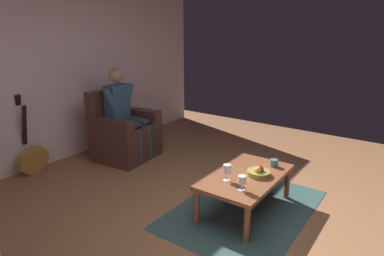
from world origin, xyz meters
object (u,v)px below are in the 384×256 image
(guitar, at_px, (33,157))
(wine_glass_far, at_px, (227,170))
(wine_glass_near, at_px, (242,181))
(candle_jar, at_px, (274,163))
(fruit_bowl, at_px, (259,172))
(coffee_table, at_px, (246,179))
(person_seated, at_px, (125,111))
(armchair, at_px, (124,134))

(guitar, bearing_deg, wine_glass_far, 102.69)
(wine_glass_near, height_order, candle_jar, wine_glass_near)
(guitar, xyz_separation_m, fruit_bowl, (-0.89, 2.79, 0.21))
(coffee_table, distance_m, wine_glass_far, 0.31)
(wine_glass_far, height_order, candle_jar, wine_glass_far)
(coffee_table, xyz_separation_m, guitar, (0.82, -2.68, -0.12))
(guitar, relative_size, fruit_bowl, 4.44)
(person_seated, xyz_separation_m, coffee_table, (0.31, 2.12, -0.36))
(wine_glass_far, height_order, fruit_bowl, wine_glass_far)
(fruit_bowl, distance_m, candle_jar, 0.32)
(wine_glass_near, height_order, wine_glass_far, wine_glass_far)
(coffee_table, bearing_deg, fruit_bowl, 120.72)
(wine_glass_near, relative_size, wine_glass_far, 0.85)
(coffee_table, relative_size, guitar, 1.05)
(person_seated, relative_size, wine_glass_near, 9.01)
(coffee_table, bearing_deg, wine_glass_far, -20.58)
(person_seated, distance_m, fruit_bowl, 2.26)
(wine_glass_near, bearing_deg, coffee_table, -159.55)
(wine_glass_near, xyz_separation_m, wine_glass_far, (-0.10, -0.21, 0.02))
(candle_jar, bearing_deg, fruit_bowl, -5.94)
(person_seated, xyz_separation_m, guitar, (1.14, -0.56, -0.48))
(armchair, xyz_separation_m, fruit_bowl, (0.24, 2.27, 0.08))
(guitar, distance_m, fruit_bowl, 2.94)
(armchair, bearing_deg, wine_glass_near, 67.51)
(wine_glass_far, distance_m, candle_jar, 0.67)
(coffee_table, height_order, wine_glass_near, wine_glass_near)
(armchair, distance_m, guitar, 1.26)
(person_seated, bearing_deg, armchair, -90.00)
(armchair, bearing_deg, wine_glass_far, 68.42)
(armchair, bearing_deg, candle_jar, 85.07)
(wine_glass_near, relative_size, fruit_bowl, 0.62)
(wine_glass_far, xyz_separation_m, candle_jar, (-0.62, 0.23, -0.08))
(wine_glass_far, bearing_deg, armchair, -104.87)
(person_seated, distance_m, candle_jar, 2.28)
(guitar, bearing_deg, candle_jar, 113.07)
(armchair, height_order, person_seated, person_seated)
(candle_jar, bearing_deg, wine_glass_far, -20.57)
(wine_glass_near, bearing_deg, candle_jar, 178.56)
(guitar, xyz_separation_m, wine_glass_near, (-0.49, 2.81, 0.27))
(person_seated, height_order, coffee_table, person_seated)
(fruit_bowl, bearing_deg, wine_glass_far, -33.27)
(coffee_table, height_order, candle_jar, candle_jar)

